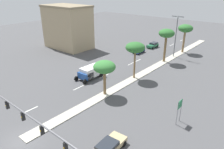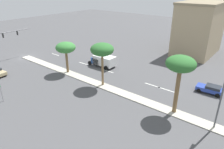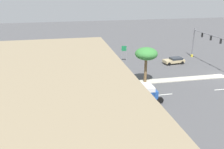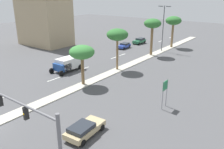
{
  "view_description": "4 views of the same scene",
  "coord_description": "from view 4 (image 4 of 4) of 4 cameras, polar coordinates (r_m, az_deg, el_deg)",
  "views": [
    {
      "loc": [
        20.85,
        -8.3,
        16.98
      ],
      "look_at": [
        -1.73,
        18.65,
        1.95
      ],
      "focal_mm": 33.56,
      "sensor_mm": 36.0,
      "label": 1
    },
    {
      "loc": [
        22.83,
        44.04,
        15.61
      ],
      "look_at": [
        0.09,
        25.87,
        2.69
      ],
      "focal_mm": 32.93,
      "sensor_mm": 36.0,
      "label": 2
    },
    {
      "loc": [
        -37.08,
        28.3,
        15.13
      ],
      "look_at": [
        0.59,
        20.32,
        1.58
      ],
      "focal_mm": 40.27,
      "sensor_mm": 36.0,
      "label": 3
    },
    {
      "loc": [
        22.55,
        -8.32,
        12.93
      ],
      "look_at": [
        3.85,
        16.69,
        1.91
      ],
      "focal_mm": 37.26,
      "sensor_mm": 36.0,
      "label": 4
    }
  ],
  "objects": [
    {
      "name": "sedan_tan_trailing",
      "position": [
        22.82,
        -6.81,
        -13.13
      ],
      "size": [
        2.31,
        4.37,
        1.27
      ],
      "color": "tan",
      "rests_on": "ground"
    },
    {
      "name": "street_lamp_leading",
      "position": [
        54.86,
        12.46,
        11.77
      ],
      "size": [
        2.9,
        0.24,
        10.13
      ],
      "color": "#515459",
      "rests_on": "median_curb"
    },
    {
      "name": "lane_stripe_leading",
      "position": [
        37.93,
        -13.92,
        -1.09
      ],
      "size": [
        0.2,
        2.8,
        0.01
      ],
      "primitive_type": "cube",
      "color": "silver",
      "rests_on": "ground"
    },
    {
      "name": "lane_stripe_rear",
      "position": [
        42.14,
        -7.03,
        1.42
      ],
      "size": [
        0.2,
        2.8,
        0.01
      ],
      "primitive_type": "cube",
      "color": "silver",
      "rests_on": "ground"
    },
    {
      "name": "palm_tree_near",
      "position": [
        59.44,
        14.85,
        12.49
      ],
      "size": [
        3.8,
        3.8,
        7.5
      ],
      "color": "olive",
      "rests_on": "median_curb"
    },
    {
      "name": "lane_stripe_outboard",
      "position": [
        49.27,
        0.76,
        4.23
      ],
      "size": [
        0.2,
        2.8,
        0.01
      ],
      "primitive_type": "cube",
      "color": "silver",
      "rests_on": "ground"
    },
    {
      "name": "traffic_signal_gantry",
      "position": [
        17.88,
        -22.29,
        -10.81
      ],
      "size": [
        16.22,
        0.53,
        6.53
      ],
      "color": "slate",
      "rests_on": "ground"
    },
    {
      "name": "box_truck",
      "position": [
        41.11,
        -10.87,
        2.61
      ],
      "size": [
        2.66,
        5.68,
        2.3
      ],
      "color": "#234C99",
      "rests_on": "ground"
    },
    {
      "name": "palm_tree_inboard",
      "position": [
        50.36,
        9.92,
        11.99
      ],
      "size": [
        3.63,
        3.63,
        7.76
      ],
      "color": "brown",
      "rests_on": "median_curb"
    },
    {
      "name": "palm_tree_left",
      "position": [
        39.84,
        1.33,
        9.64
      ],
      "size": [
        3.69,
        3.69,
        7.14
      ],
      "color": "olive",
      "rests_on": "median_curb"
    },
    {
      "name": "sedan_blue_front",
      "position": [
        57.52,
        2.97,
        7.14
      ],
      "size": [
        2.11,
        3.97,
        1.29
      ],
      "color": "#2D47AD",
      "rests_on": "ground"
    },
    {
      "name": "lane_stripe_inboard",
      "position": [
        74.39,
        14.31,
        8.84
      ],
      "size": [
        0.2,
        2.8,
        0.01
      ],
      "primitive_type": "cube",
      "color": "silver",
      "rests_on": "ground"
    },
    {
      "name": "sedan_green_center",
      "position": [
        63.29,
        6.76,
        8.23
      ],
      "size": [
        1.98,
        4.17,
        1.46
      ],
      "color": "#287047",
      "rests_on": "ground"
    },
    {
      "name": "lane_stripe_left",
      "position": [
        51.24,
        2.41,
        4.81
      ],
      "size": [
        0.2,
        2.8,
        0.01
      ],
      "primitive_type": "cube",
      "color": "silver",
      "rests_on": "ground"
    },
    {
      "name": "ground_plane",
      "position": [
        42.0,
        2.31,
        1.49
      ],
      "size": [
        160.0,
        160.0,
        0.0
      ],
      "primitive_type": "plane",
      "color": "#4C4C4F"
    },
    {
      "name": "median_curb",
      "position": [
        47.71,
        7.13,
        3.64
      ],
      "size": [
        1.8,
        63.41,
        0.12
      ],
      "primitive_type": "cube",
      "color": "#B7B2A3",
      "rests_on": "ground"
    },
    {
      "name": "directional_road_sign",
      "position": [
        27.62,
        12.9,
        -3.51
      ],
      "size": [
        0.1,
        1.2,
        3.39
      ],
      "color": "gray",
      "rests_on": "ground"
    },
    {
      "name": "lane_stripe_far",
      "position": [
        67.59,
        11.77,
        8.01
      ],
      "size": [
        0.2,
        2.8,
        0.01
      ],
      "primitive_type": "cube",
      "color": "silver",
      "rests_on": "ground"
    },
    {
      "name": "commercial_building",
      "position": [
        63.45,
        -16.27,
        12.42
      ],
      "size": [
        13.53,
        8.43,
        11.98
      ],
      "color": "tan",
      "rests_on": "ground"
    },
    {
      "name": "palm_tree_outboard",
      "position": [
        33.43,
        -7.4,
        5.32
      ],
      "size": [
        3.64,
        3.64,
        5.84
      ],
      "color": "brown",
      "rests_on": "median_curb"
    }
  ]
}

